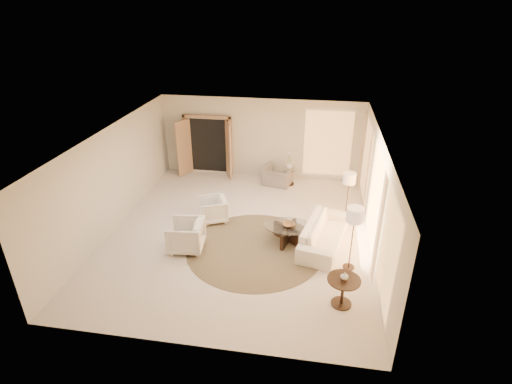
# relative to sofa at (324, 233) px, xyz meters

# --- Properties ---
(room) EXTENTS (7.04, 8.04, 2.83)m
(room) POSITION_rel_sofa_xyz_m (-2.29, 0.19, 1.06)
(room) COLOR silver
(room) RESTS_ON ground
(windows_right) EXTENTS (0.10, 6.40, 2.40)m
(windows_right) POSITION_rel_sofa_xyz_m (1.16, 0.29, 1.01)
(windows_right) COLOR #EBA95E
(windows_right) RESTS_ON room
(window_back_corner) EXTENTS (1.70, 0.10, 2.40)m
(window_back_corner) POSITION_rel_sofa_xyz_m (0.01, 4.14, 1.01)
(window_back_corner) COLOR #EBA95E
(window_back_corner) RESTS_ON room
(curtains_right) EXTENTS (0.06, 5.20, 2.60)m
(curtains_right) POSITION_rel_sofa_xyz_m (1.11, 1.19, 0.96)
(curtains_right) COLOR #D4B38F
(curtains_right) RESTS_ON room
(french_doors) EXTENTS (1.95, 0.66, 2.16)m
(french_doors) POSITION_rel_sofa_xyz_m (-4.19, 4.01, 0.73)
(french_doors) COLOR tan
(french_doors) RESTS_ON room
(area_rug) EXTENTS (4.58, 4.58, 0.01)m
(area_rug) POSITION_rel_sofa_xyz_m (-1.74, -0.49, -0.33)
(area_rug) COLOR #3D3121
(area_rug) RESTS_ON room
(sofa) EXTENTS (1.38, 2.44, 0.67)m
(sofa) POSITION_rel_sofa_xyz_m (0.00, 0.00, 0.00)
(sofa) COLOR white
(sofa) RESTS_ON room
(armchair_left) EXTENTS (0.94, 0.96, 0.77)m
(armchair_left) POSITION_rel_sofa_xyz_m (-3.17, 0.77, 0.05)
(armchair_left) COLOR white
(armchair_left) RESTS_ON room
(armchair_right) EXTENTS (0.87, 0.92, 0.87)m
(armchair_right) POSITION_rel_sofa_xyz_m (-3.48, -0.77, 0.10)
(armchair_right) COLOR white
(armchair_right) RESTS_ON room
(accent_chair) EXTENTS (1.08, 0.84, 0.84)m
(accent_chair) POSITION_rel_sofa_xyz_m (-1.63, 3.50, 0.09)
(accent_chair) COLOR gray
(accent_chair) RESTS_ON room
(coffee_table) EXTENTS (1.67, 1.67, 0.48)m
(coffee_table) POSITION_rel_sofa_xyz_m (-0.93, -0.01, -0.03)
(coffee_table) COLOR black
(coffee_table) RESTS_ON room
(end_table) EXTENTS (0.69, 0.69, 0.66)m
(end_table) POSITION_rel_sofa_xyz_m (0.40, -2.23, 0.11)
(end_table) COLOR black
(end_table) RESTS_ON room
(side_table) EXTENTS (0.49, 0.49, 0.57)m
(side_table) POSITION_rel_sofa_xyz_m (-1.23, 3.59, 0.01)
(side_table) COLOR #31231C
(side_table) RESTS_ON room
(floor_lamp_near) EXTENTS (0.36, 0.36, 1.48)m
(floor_lamp_near) POSITION_rel_sofa_xyz_m (0.61, 1.41, 0.92)
(floor_lamp_near) COLOR #31231C
(floor_lamp_near) RESTS_ON room
(floor_lamp_far) EXTENTS (0.39, 0.39, 1.63)m
(floor_lamp_far) POSITION_rel_sofa_xyz_m (0.61, -0.91, 1.05)
(floor_lamp_far) COLOR #31231C
(floor_lamp_far) RESTS_ON room
(bowl) EXTENTS (0.37, 0.37, 0.08)m
(bowl) POSITION_rel_sofa_xyz_m (-0.93, -0.01, 0.18)
(bowl) COLOR brown
(bowl) RESTS_ON coffee_table
(end_vase) EXTENTS (0.17, 0.17, 0.17)m
(end_vase) POSITION_rel_sofa_xyz_m (0.40, -2.23, 0.40)
(end_vase) COLOR silver
(end_vase) RESTS_ON end_table
(side_vase) EXTENTS (0.23, 0.23, 0.22)m
(side_vase) POSITION_rel_sofa_xyz_m (-1.23, 3.59, 0.35)
(side_vase) COLOR silver
(side_vase) RESTS_ON side_table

